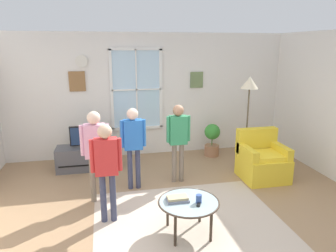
% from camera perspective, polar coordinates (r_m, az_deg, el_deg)
% --- Properties ---
extents(ground_plane, '(6.57, 6.16, 0.02)m').
position_cam_1_polar(ground_plane, '(4.52, 2.21, -16.68)').
color(ground_plane, '#9E7A56').
extents(back_wall, '(5.97, 0.17, 2.61)m').
position_cam_1_polar(back_wall, '(6.73, -3.68, 5.73)').
color(back_wall, silver).
rests_on(back_wall, ground_plane).
extents(area_rug, '(2.54, 2.04, 0.01)m').
position_cam_1_polar(area_rug, '(4.49, 3.59, -16.74)').
color(area_rug, '#C6B29E').
rests_on(area_rug, ground_plane).
extents(tv_stand, '(1.16, 0.46, 0.46)m').
position_cam_1_polar(tv_stand, '(6.25, -14.55, -5.64)').
color(tv_stand, '#4C4C51').
rests_on(tv_stand, ground_plane).
extents(television, '(0.60, 0.08, 0.41)m').
position_cam_1_polar(television, '(6.12, -14.81, -1.75)').
color(television, '#4C4C4C').
rests_on(television, tv_stand).
extents(armchair, '(0.76, 0.74, 0.87)m').
position_cam_1_polar(armchair, '(5.86, 16.87, -6.15)').
color(armchair, yellow).
rests_on(armchair, ground_plane).
extents(coffee_table, '(0.77, 0.77, 0.45)m').
position_cam_1_polar(coffee_table, '(4.01, 3.82, -14.01)').
color(coffee_table, '#99B2B7').
rests_on(coffee_table, ground_plane).
extents(book_stack, '(0.27, 0.19, 0.06)m').
position_cam_1_polar(book_stack, '(3.99, 1.77, -13.20)').
color(book_stack, slate).
rests_on(book_stack, coffee_table).
extents(cup, '(0.07, 0.07, 0.11)m').
position_cam_1_polar(cup, '(3.95, 5.68, -13.17)').
color(cup, '#334C8C').
rests_on(cup, coffee_table).
extents(remote_near_books, '(0.10, 0.14, 0.02)m').
position_cam_1_polar(remote_near_books, '(3.94, 5.71, -13.97)').
color(remote_near_books, black).
rests_on(remote_near_books, coffee_table).
extents(person_red_shirt, '(0.41, 0.19, 1.37)m').
position_cam_1_polar(person_red_shirt, '(4.16, -11.26, -6.56)').
color(person_red_shirt, '#333851').
rests_on(person_red_shirt, ground_plane).
extents(person_blue_shirt, '(0.41, 0.19, 1.37)m').
position_cam_1_polar(person_blue_shirt, '(5.07, -6.41, -2.44)').
color(person_blue_shirt, '#333851').
rests_on(person_blue_shirt, ground_plane).
extents(person_green_shirt, '(0.42, 0.19, 1.38)m').
position_cam_1_polar(person_green_shirt, '(5.31, 1.87, -1.57)').
color(person_green_shirt, '#726656').
rests_on(person_green_shirt, ground_plane).
extents(person_pink_shirt, '(0.43, 0.19, 1.42)m').
position_cam_1_polar(person_pink_shirt, '(4.73, -13.21, -3.64)').
color(person_pink_shirt, '#726656').
rests_on(person_pink_shirt, ground_plane).
extents(potted_plant_by_window, '(0.34, 0.34, 0.71)m').
position_cam_1_polar(potted_plant_by_window, '(6.80, 8.09, -2.34)').
color(potted_plant_by_window, '#9E6B4C').
rests_on(potted_plant_by_window, ground_plane).
extents(floor_lamp, '(0.32, 0.32, 1.79)m').
position_cam_1_polar(floor_lamp, '(5.98, 14.68, 6.02)').
color(floor_lamp, black).
rests_on(floor_lamp, ground_plane).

